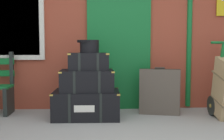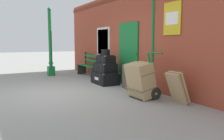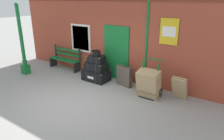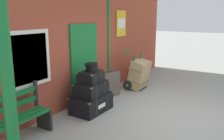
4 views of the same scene
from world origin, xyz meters
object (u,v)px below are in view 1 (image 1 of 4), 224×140
steamer_trunk_middle (87,80)px  steamer_trunk_top (88,61)px  suitcase_olive (159,92)px  round_hatbox (89,46)px  steamer_trunk_base (87,104)px

steamer_trunk_middle → steamer_trunk_top: steamer_trunk_top is taller
steamer_trunk_middle → suitcase_olive: (1.16, 0.18, -0.21)m
steamer_trunk_top → suitcase_olive: 1.26m
steamer_trunk_middle → round_hatbox: (0.04, 0.01, 0.53)m
steamer_trunk_base → steamer_trunk_top: steamer_trunk_top is taller
round_hatbox → steamer_trunk_top: bearing=146.3°
steamer_trunk_base → round_hatbox: 0.90m
steamer_trunk_base → round_hatbox: size_ratio=3.08×
steamer_trunk_base → round_hatbox: (0.04, 0.01, 0.90)m
steamer_trunk_top → round_hatbox: size_ratio=1.94×
steamer_trunk_top → suitcase_olive: steamer_trunk_top is taller
steamer_trunk_base → suitcase_olive: suitcase_olive is taller
steamer_trunk_base → steamer_trunk_middle: (0.01, -0.00, 0.37)m
round_hatbox → suitcase_olive: bearing=8.6°
steamer_trunk_base → steamer_trunk_middle: bearing=-9.4°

